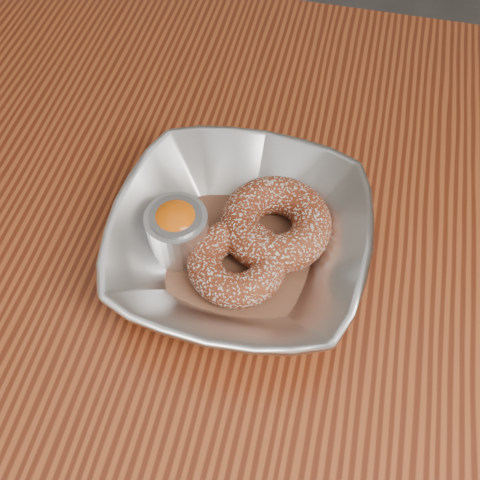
% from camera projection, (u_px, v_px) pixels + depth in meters
% --- Properties ---
extents(ground_plane, '(4.00, 4.00, 0.00)m').
position_uv_depth(ground_plane, '(253.00, 447.00, 1.15)').
color(ground_plane, '#565659').
rests_on(ground_plane, ground).
extents(table, '(1.20, 0.80, 0.75)m').
position_uv_depth(table, '(264.00, 301.00, 0.61)').
color(table, maroon).
rests_on(table, ground_plane).
extents(serving_bowl, '(0.23, 0.23, 0.06)m').
position_uv_depth(serving_bowl, '(240.00, 241.00, 0.50)').
color(serving_bowl, silver).
rests_on(serving_bowl, table).
extents(parchment, '(0.19, 0.19, 0.00)m').
position_uv_depth(parchment, '(240.00, 253.00, 0.52)').
color(parchment, brown).
rests_on(parchment, table).
extents(donut_back, '(0.13, 0.13, 0.04)m').
position_uv_depth(donut_back, '(276.00, 224.00, 0.51)').
color(donut_back, maroon).
rests_on(donut_back, parchment).
extents(donut_front, '(0.12, 0.12, 0.03)m').
position_uv_depth(donut_front, '(237.00, 263.00, 0.49)').
color(donut_front, maroon).
rests_on(donut_front, parchment).
extents(ramekin, '(0.06, 0.06, 0.06)m').
position_uv_depth(ramekin, '(178.00, 230.00, 0.50)').
color(ramekin, silver).
rests_on(ramekin, table).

